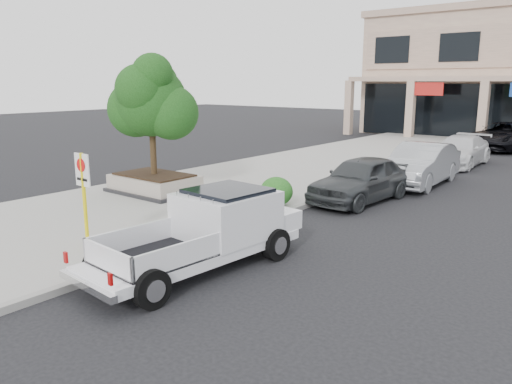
{
  "coord_description": "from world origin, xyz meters",
  "views": [
    {
      "loc": [
        7.2,
        -8.51,
        4.06
      ],
      "look_at": [
        -0.84,
        1.5,
        1.23
      ],
      "focal_mm": 35.0,
      "sensor_mm": 36.0,
      "label": 1
    }
  ],
  "objects_px": {
    "curb_car_b": "(420,164)",
    "curb_car_c": "(460,151)",
    "planter": "(155,183)",
    "curb_car_a": "(361,179)",
    "planter_tree": "(157,101)",
    "pickup_truck": "(195,233)",
    "no_parking_sign": "(84,187)",
    "curb_car_d": "(503,136)"
  },
  "relations": [
    {
      "from": "planter_tree",
      "to": "planter",
      "type": "bearing_deg",
      "value": -131.03
    },
    {
      "from": "planter",
      "to": "no_parking_sign",
      "type": "height_order",
      "value": "no_parking_sign"
    },
    {
      "from": "no_parking_sign",
      "to": "planter",
      "type": "bearing_deg",
      "value": 125.13
    },
    {
      "from": "planter_tree",
      "to": "pickup_truck",
      "type": "relative_size",
      "value": 0.74
    },
    {
      "from": "planter_tree",
      "to": "no_parking_sign",
      "type": "xyz_separation_m",
      "value": [
        3.44,
        -5.24,
        -1.78
      ]
    },
    {
      "from": "no_parking_sign",
      "to": "curb_car_c",
      "type": "xyz_separation_m",
      "value": [
        2.88,
        19.09,
        -0.9
      ]
    },
    {
      "from": "planter",
      "to": "pickup_truck",
      "type": "distance_m",
      "value": 7.7
    },
    {
      "from": "planter_tree",
      "to": "pickup_truck",
      "type": "height_order",
      "value": "planter_tree"
    },
    {
      "from": "planter_tree",
      "to": "pickup_truck",
      "type": "bearing_deg",
      "value": -34.87
    },
    {
      "from": "planter_tree",
      "to": "curb_car_b",
      "type": "bearing_deg",
      "value": 50.08
    },
    {
      "from": "curb_car_b",
      "to": "planter_tree",
      "type": "bearing_deg",
      "value": -132.01
    },
    {
      "from": "curb_car_c",
      "to": "curb_car_d",
      "type": "relative_size",
      "value": 0.84
    },
    {
      "from": "no_parking_sign",
      "to": "curb_car_a",
      "type": "xyz_separation_m",
      "value": [
        2.63,
        9.05,
        -0.85
      ]
    },
    {
      "from": "planter_tree",
      "to": "curb_car_a",
      "type": "xyz_separation_m",
      "value": [
        6.07,
        3.81,
        -2.63
      ]
    },
    {
      "from": "pickup_truck",
      "to": "curb_car_a",
      "type": "relative_size",
      "value": 1.17
    },
    {
      "from": "planter_tree",
      "to": "pickup_truck",
      "type": "xyz_separation_m",
      "value": [
        6.29,
        -4.39,
        -2.57
      ]
    },
    {
      "from": "curb_car_a",
      "to": "curb_car_b",
      "type": "xyz_separation_m",
      "value": [
        0.53,
        4.07,
        0.05
      ]
    },
    {
      "from": "planter",
      "to": "pickup_truck",
      "type": "xyz_separation_m",
      "value": [
        6.43,
        -4.23,
        0.37
      ]
    },
    {
      "from": "curb_car_c",
      "to": "pickup_truck",
      "type": "bearing_deg",
      "value": -90.76
    },
    {
      "from": "curb_car_d",
      "to": "planter_tree",
      "type": "bearing_deg",
      "value": -100.6
    },
    {
      "from": "planter",
      "to": "planter_tree",
      "type": "relative_size",
      "value": 0.8
    },
    {
      "from": "curb_car_b",
      "to": "curb_car_c",
      "type": "relative_size",
      "value": 1.0
    },
    {
      "from": "planter",
      "to": "curb_car_a",
      "type": "xyz_separation_m",
      "value": [
        6.2,
        3.97,
        0.31
      ]
    },
    {
      "from": "planter",
      "to": "curb_car_a",
      "type": "bearing_deg",
      "value": 32.58
    },
    {
      "from": "planter_tree",
      "to": "pickup_truck",
      "type": "distance_m",
      "value": 8.09
    },
    {
      "from": "planter",
      "to": "curb_car_d",
      "type": "height_order",
      "value": "curb_car_d"
    },
    {
      "from": "planter_tree",
      "to": "curb_car_d",
      "type": "relative_size",
      "value": 0.66
    },
    {
      "from": "curb_car_a",
      "to": "curb_car_b",
      "type": "height_order",
      "value": "curb_car_b"
    },
    {
      "from": "no_parking_sign",
      "to": "curb_car_b",
      "type": "xyz_separation_m",
      "value": [
        3.16,
        13.12,
        -0.8
      ]
    },
    {
      "from": "planter",
      "to": "curb_car_a",
      "type": "height_order",
      "value": "curb_car_a"
    },
    {
      "from": "no_parking_sign",
      "to": "planter_tree",
      "type": "bearing_deg",
      "value": 123.32
    },
    {
      "from": "curb_car_a",
      "to": "curb_car_b",
      "type": "relative_size",
      "value": 0.91
    },
    {
      "from": "curb_car_a",
      "to": "curb_car_d",
      "type": "distance_m",
      "value": 17.77
    },
    {
      "from": "pickup_truck",
      "to": "curb_car_b",
      "type": "bearing_deg",
      "value": 92.69
    },
    {
      "from": "pickup_truck",
      "to": "curb_car_a",
      "type": "bearing_deg",
      "value": 95.67
    },
    {
      "from": "curb_car_b",
      "to": "curb_car_a",
      "type": "bearing_deg",
      "value": -99.47
    },
    {
      "from": "planter",
      "to": "curb_car_c",
      "type": "xyz_separation_m",
      "value": [
        6.46,
        14.01,
        0.26
      ]
    },
    {
      "from": "curb_car_b",
      "to": "curb_car_c",
      "type": "bearing_deg",
      "value": 90.58
    },
    {
      "from": "curb_car_a",
      "to": "curb_car_c",
      "type": "xyz_separation_m",
      "value": [
        0.25,
        10.04,
        -0.05
      ]
    },
    {
      "from": "curb_car_a",
      "to": "curb_car_c",
      "type": "distance_m",
      "value": 10.05
    },
    {
      "from": "no_parking_sign",
      "to": "curb_car_c",
      "type": "distance_m",
      "value": 19.33
    },
    {
      "from": "pickup_truck",
      "to": "curb_car_b",
      "type": "height_order",
      "value": "pickup_truck"
    }
  ]
}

